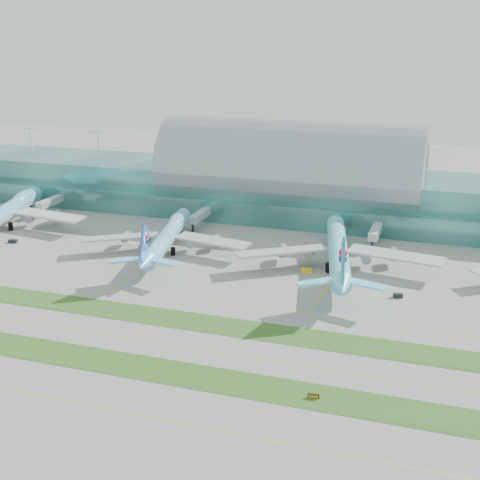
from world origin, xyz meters
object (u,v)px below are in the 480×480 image
(terminal, at_px, (291,183))
(airliner_a, at_px, (6,211))
(airliner_b, at_px, (167,235))
(taxiway_sign_east, at_px, (313,396))
(airliner_c, at_px, (338,249))

(terminal, distance_m, airliner_a, 126.76)
(airliner_b, relative_size, taxiway_sign_east, 27.52)
(airliner_a, relative_size, airliner_b, 1.11)
(terminal, bearing_deg, airliner_b, -114.14)
(airliner_c, height_order, taxiway_sign_east, airliner_c)
(airliner_a, bearing_deg, terminal, 14.88)
(airliner_a, bearing_deg, airliner_b, -19.87)
(airliner_a, height_order, airliner_c, airliner_c)
(airliner_b, height_order, airliner_c, airliner_c)
(airliner_b, bearing_deg, terminal, 54.39)
(terminal, bearing_deg, airliner_c, -62.61)
(terminal, relative_size, taxiway_sign_east, 124.55)
(airliner_a, xyz_separation_m, taxiway_sign_east, (157.13, -96.93, -6.57))
(airliner_b, xyz_separation_m, taxiway_sign_east, (77.07, -88.34, -5.85))
(terminal, relative_size, airliner_a, 4.09)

